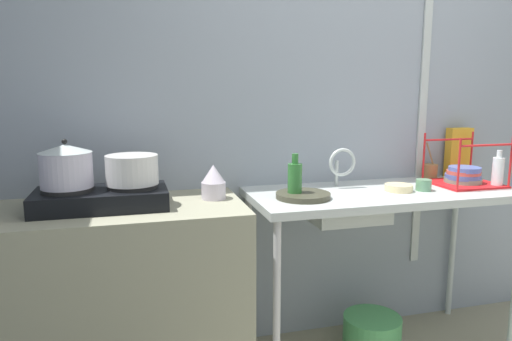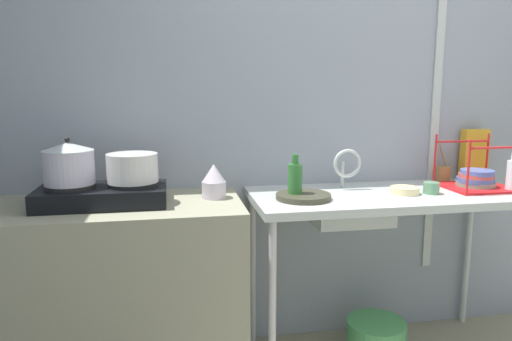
{
  "view_description": "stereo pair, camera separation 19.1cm",
  "coord_description": "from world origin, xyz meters",
  "px_view_note": "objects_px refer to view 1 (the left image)",
  "views": [
    {
      "loc": [
        -1.3,
        -1.01,
        1.45
      ],
      "look_at": [
        -0.7,
        1.16,
        1.06
      ],
      "focal_mm": 32.79,
      "sensor_mm": 36.0,
      "label": 1
    },
    {
      "loc": [
        -1.11,
        -1.05,
        1.45
      ],
      "look_at": [
        -0.7,
        1.16,
        1.06
      ],
      "focal_mm": 32.79,
      "sensor_mm": 36.0,
      "label": 2
    }
  ],
  "objects_px": {
    "bucket_on_floor": "(372,336)",
    "small_bowl_on_drainboard": "(399,188)",
    "cup_by_rack": "(424,185)",
    "dish_rack": "(464,176)",
    "stove": "(101,198)",
    "percolator": "(213,182)",
    "bottle_by_rack": "(498,172)",
    "pot_on_right_burner": "(132,170)",
    "bottle_by_sink": "(295,180)",
    "sink_basin": "(345,206)",
    "pot_on_left_burner": "(66,166)",
    "faucet": "(342,164)",
    "frying_pan": "(303,195)",
    "utensil_jar": "(430,171)",
    "cereal_box": "(458,152)"
  },
  "relations": [
    {
      "from": "frying_pan",
      "to": "utensil_jar",
      "type": "distance_m",
      "value": 0.98
    },
    {
      "from": "frying_pan",
      "to": "bottle_by_rack",
      "type": "xyz_separation_m",
      "value": [
        1.13,
        -0.03,
        0.07
      ]
    },
    {
      "from": "bottle_by_rack",
      "to": "cereal_box",
      "type": "bearing_deg",
      "value": 89.14
    },
    {
      "from": "bottle_by_sink",
      "to": "bottle_by_rack",
      "type": "height_order",
      "value": "bottle_by_sink"
    },
    {
      "from": "stove",
      "to": "percolator",
      "type": "distance_m",
      "value": 0.53
    },
    {
      "from": "pot_on_left_burner",
      "to": "small_bowl_on_drainboard",
      "type": "distance_m",
      "value": 1.65
    },
    {
      "from": "bottle_by_rack",
      "to": "dish_rack",
      "type": "bearing_deg",
      "value": 141.62
    },
    {
      "from": "dish_rack",
      "to": "utensil_jar",
      "type": "relative_size",
      "value": 1.59
    },
    {
      "from": "pot_on_left_burner",
      "to": "bottle_by_sink",
      "type": "relative_size",
      "value": 1.03
    },
    {
      "from": "faucet",
      "to": "small_bowl_on_drainboard",
      "type": "xyz_separation_m",
      "value": [
        0.26,
        -0.16,
        -0.12
      ]
    },
    {
      "from": "stove",
      "to": "bottle_by_sink",
      "type": "bearing_deg",
      "value": -2.65
    },
    {
      "from": "pot_on_left_burner",
      "to": "bottle_by_sink",
      "type": "xyz_separation_m",
      "value": [
        1.05,
        -0.04,
        -0.11
      ]
    },
    {
      "from": "cup_by_rack",
      "to": "percolator",
      "type": "bearing_deg",
      "value": 174.45
    },
    {
      "from": "cup_by_rack",
      "to": "cereal_box",
      "type": "xyz_separation_m",
      "value": [
        0.45,
        0.31,
        0.12
      ]
    },
    {
      "from": "bottle_by_sink",
      "to": "bottle_by_rack",
      "type": "distance_m",
      "value": 1.17
    },
    {
      "from": "pot_on_right_burner",
      "to": "frying_pan",
      "type": "distance_m",
      "value": 0.83
    },
    {
      "from": "percolator",
      "to": "cereal_box",
      "type": "height_order",
      "value": "cereal_box"
    },
    {
      "from": "stove",
      "to": "percolator",
      "type": "height_order",
      "value": "percolator"
    },
    {
      "from": "dish_rack",
      "to": "cup_by_rack",
      "type": "xyz_separation_m",
      "value": [
        -0.31,
        -0.08,
        -0.02
      ]
    },
    {
      "from": "frying_pan",
      "to": "bucket_on_floor",
      "type": "distance_m",
      "value": 0.92
    },
    {
      "from": "sink_basin",
      "to": "pot_on_left_burner",
      "type": "bearing_deg",
      "value": 179.95
    },
    {
      "from": "small_bowl_on_drainboard",
      "to": "bucket_on_floor",
      "type": "xyz_separation_m",
      "value": [
        -0.12,
        -0.01,
        -0.82
      ]
    },
    {
      "from": "stove",
      "to": "small_bowl_on_drainboard",
      "type": "bearing_deg",
      "value": -1.43
    },
    {
      "from": "small_bowl_on_drainboard",
      "to": "bottle_by_sink",
      "type": "relative_size",
      "value": 0.66
    },
    {
      "from": "pot_on_left_burner",
      "to": "pot_on_right_burner",
      "type": "distance_m",
      "value": 0.28
    },
    {
      "from": "cereal_box",
      "to": "pot_on_right_burner",
      "type": "bearing_deg",
      "value": -172.83
    },
    {
      "from": "bottle_by_rack",
      "to": "cereal_box",
      "type": "relative_size",
      "value": 0.68
    },
    {
      "from": "pot_on_left_burner",
      "to": "dish_rack",
      "type": "height_order",
      "value": "pot_on_left_burner"
    },
    {
      "from": "pot_on_right_burner",
      "to": "bucket_on_floor",
      "type": "bearing_deg",
      "value": -2.03
    },
    {
      "from": "cup_by_rack",
      "to": "dish_rack",
      "type": "bearing_deg",
      "value": 14.19
    },
    {
      "from": "pot_on_right_burner",
      "to": "cup_by_rack",
      "type": "relative_size",
      "value": 2.89
    },
    {
      "from": "sink_basin",
      "to": "bottle_by_rack",
      "type": "xyz_separation_m",
      "value": [
        0.87,
        -0.09,
        0.16
      ]
    },
    {
      "from": "faucet",
      "to": "bucket_on_floor",
      "type": "distance_m",
      "value": 0.96
    },
    {
      "from": "stove",
      "to": "pot_on_left_burner",
      "type": "relative_size",
      "value": 2.56
    },
    {
      "from": "bottle_by_sink",
      "to": "sink_basin",
      "type": "bearing_deg",
      "value": 7.9
    },
    {
      "from": "percolator",
      "to": "pot_on_right_burner",
      "type": "bearing_deg",
      "value": -172.99
    },
    {
      "from": "frying_pan",
      "to": "bottle_by_rack",
      "type": "height_order",
      "value": "bottle_by_rack"
    },
    {
      "from": "sink_basin",
      "to": "bucket_on_floor",
      "type": "relative_size",
      "value": 1.25
    },
    {
      "from": "utensil_jar",
      "to": "sink_basin",
      "type": "bearing_deg",
      "value": -160.67
    },
    {
      "from": "percolator",
      "to": "bottle_by_rack",
      "type": "xyz_separation_m",
      "value": [
        1.56,
        -0.13,
        0.0
      ]
    },
    {
      "from": "faucet",
      "to": "dish_rack",
      "type": "bearing_deg",
      "value": -8.49
    },
    {
      "from": "pot_on_left_burner",
      "to": "faucet",
      "type": "xyz_separation_m",
      "value": [
        1.38,
        0.12,
        -0.07
      ]
    },
    {
      "from": "pot_on_right_burner",
      "to": "utensil_jar",
      "type": "height_order",
      "value": "pot_on_right_burner"
    },
    {
      "from": "dish_rack",
      "to": "small_bowl_on_drainboard",
      "type": "distance_m",
      "value": 0.45
    },
    {
      "from": "bottle_by_rack",
      "to": "cup_by_rack",
      "type": "bearing_deg",
      "value": 176.63
    },
    {
      "from": "faucet",
      "to": "bottle_by_sink",
      "type": "bearing_deg",
      "value": -153.31
    },
    {
      "from": "small_bowl_on_drainboard",
      "to": "dish_rack",
      "type": "bearing_deg",
      "value": 7.11
    },
    {
      "from": "faucet",
      "to": "utensil_jar",
      "type": "relative_size",
      "value": 1.0
    },
    {
      "from": "stove",
      "to": "bucket_on_floor",
      "type": "xyz_separation_m",
      "value": [
        1.38,
        -0.04,
        -0.85
      ]
    },
    {
      "from": "bucket_on_floor",
      "to": "small_bowl_on_drainboard",
      "type": "bearing_deg",
      "value": 2.95
    }
  ]
}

